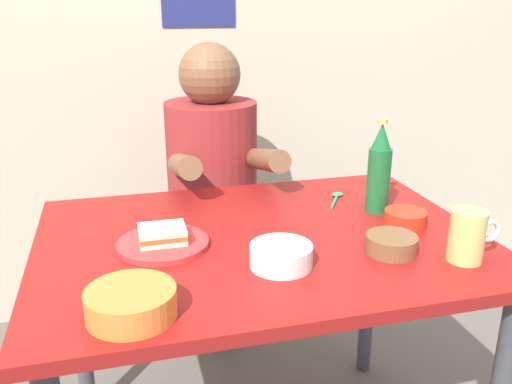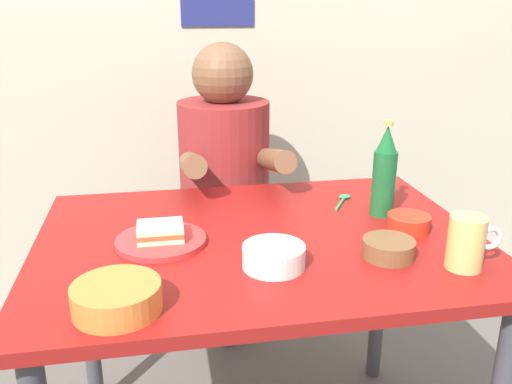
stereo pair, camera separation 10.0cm
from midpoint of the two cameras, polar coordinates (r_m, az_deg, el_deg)
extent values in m
cube|color=#BCB299|center=(2.28, -3.43, 19.43)|extent=(4.40, 0.08, 2.60)
cube|color=maroon|center=(1.37, 2.48, -5.24)|extent=(1.10, 0.80, 0.03)
cylinder|color=#3F3F44|center=(1.83, -15.70, -12.39)|extent=(0.05, 0.05, 0.71)
cylinder|color=#3F3F44|center=(1.98, 14.29, -9.75)|extent=(0.05, 0.05, 0.71)
cylinder|color=#4C4C51|center=(2.16, -1.70, -10.96)|extent=(0.08, 0.08, 0.41)
cylinder|color=maroon|center=(2.06, -1.76, -5.55)|extent=(0.34, 0.34, 0.04)
cylinder|color=maroon|center=(1.96, -1.84, 1.92)|extent=(0.32, 0.32, 0.52)
sphere|color=brown|center=(1.88, -1.96, 12.28)|extent=(0.21, 0.21, 0.21)
cylinder|color=brown|center=(1.67, -5.02, 2.88)|extent=(0.07, 0.31, 0.14)
cylinder|color=brown|center=(1.71, 3.68, 3.33)|extent=(0.07, 0.31, 0.14)
cylinder|color=red|center=(1.34, -7.82, -5.07)|extent=(0.22, 0.22, 0.01)
cube|color=beige|center=(1.33, -7.85, -4.56)|extent=(0.11, 0.09, 0.01)
cube|color=#9E592D|center=(1.33, -7.87, -4.08)|extent=(0.11, 0.09, 0.01)
cube|color=beige|center=(1.32, -7.90, -3.61)|extent=(0.11, 0.09, 0.01)
cylinder|color=#D1BC66|center=(1.29, 23.25, -4.94)|extent=(0.08, 0.08, 0.12)
torus|color=silver|center=(1.32, 25.40, -4.43)|extent=(0.06, 0.01, 0.06)
cylinder|color=#19602D|center=(1.52, 15.09, 0.84)|extent=(0.06, 0.06, 0.18)
cone|color=#19602D|center=(1.49, 15.50, 5.41)|extent=(0.05, 0.05, 0.07)
cylinder|color=#BFB74C|center=(1.48, 15.65, 6.95)|extent=(0.03, 0.03, 0.01)
cylinder|color=silver|center=(1.21, 4.25, -6.79)|extent=(0.14, 0.14, 0.05)
cylinder|color=tan|center=(1.20, 4.27, -6.32)|extent=(0.11, 0.11, 0.02)
cylinder|color=brown|center=(1.30, 15.91, -5.75)|extent=(0.12, 0.12, 0.04)
cylinder|color=brown|center=(1.30, 15.94, -5.38)|extent=(0.10, 0.10, 0.02)
cylinder|color=orange|center=(1.06, -11.76, -10.85)|extent=(0.17, 0.17, 0.05)
cylinder|color=#B25B2D|center=(1.06, -11.81, -10.29)|extent=(0.14, 0.14, 0.02)
cylinder|color=red|center=(1.46, 17.62, -3.11)|extent=(0.11, 0.11, 0.04)
cylinder|color=#A33521|center=(1.46, 17.65, -2.79)|extent=(0.09, 0.09, 0.02)
cylinder|color=#26A559|center=(1.60, 10.64, -1.19)|extent=(0.06, 0.10, 0.01)
ellipsoid|color=#26A559|center=(1.65, 11.01, -0.50)|extent=(0.04, 0.02, 0.01)
camera|label=1|loc=(0.05, -87.91, 0.73)|focal=38.16mm
camera|label=2|loc=(0.05, 92.09, -0.73)|focal=38.16mm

